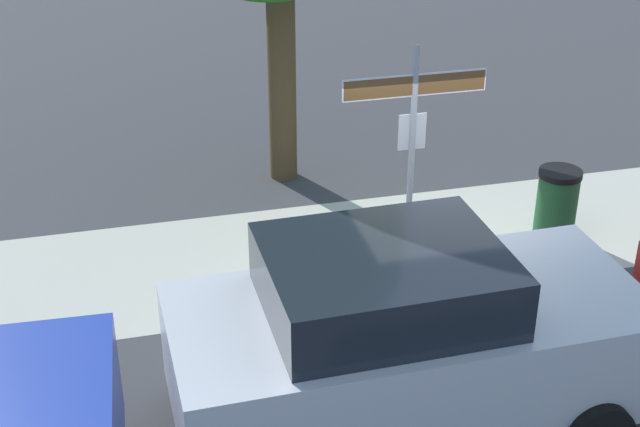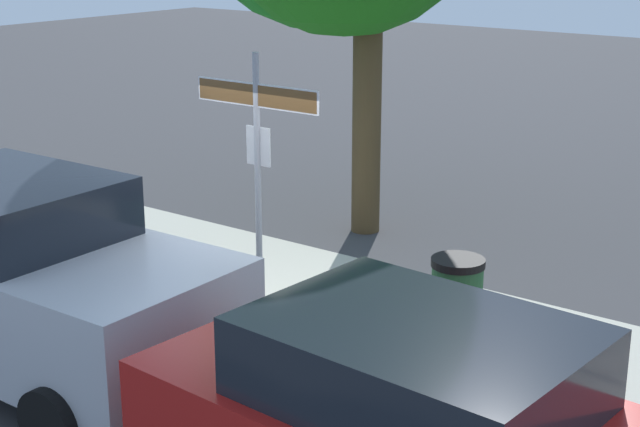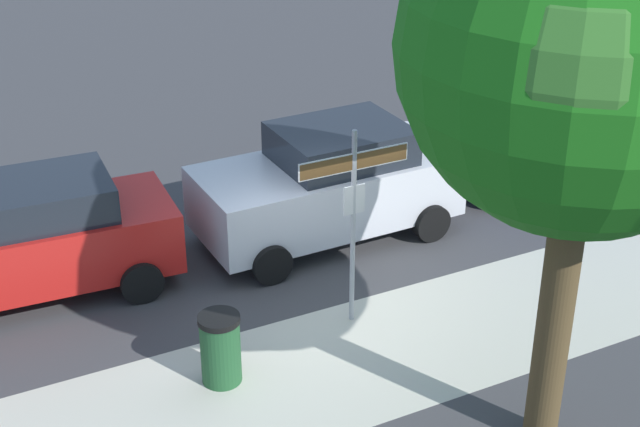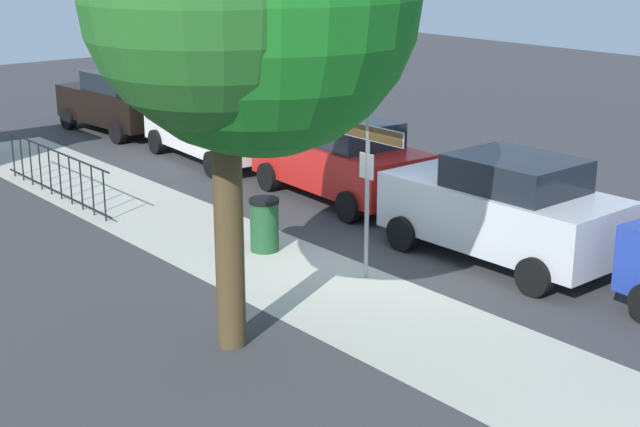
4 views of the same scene
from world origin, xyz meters
The scene contains 5 objects.
ground_plane centered at (0.00, 0.00, 0.00)m, with size 60.00×60.00×0.00m, color #38383A.
sidewalk_strip centered at (2.00, 1.30, 0.00)m, with size 24.00×2.60×0.00m, color #AFAE9E.
street_sign centered at (-0.36, 0.40, 2.00)m, with size 1.64×0.07×2.92m.
car_silver centered at (-1.25, -2.02, 0.96)m, with size 4.33×2.17×1.91m.
trash_bin centered at (1.83, 0.90, 0.49)m, with size 0.55×0.55×0.98m.
Camera 2 is at (6.17, -7.19, 4.19)m, focal length 54.03 mm.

